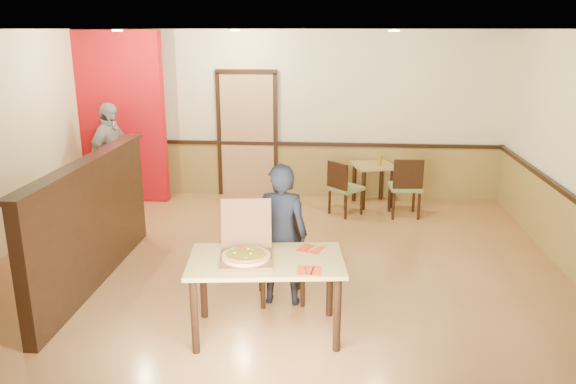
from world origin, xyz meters
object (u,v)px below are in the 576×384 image
at_px(main_table, 266,270).
at_px(side_chair_left, 343,186).
at_px(diner_chair, 281,248).
at_px(side_chair_right, 406,185).
at_px(pizza_box, 246,253).
at_px(side_table, 373,174).
at_px(diner, 281,235).
at_px(passerby, 111,156).
at_px(condiment, 380,161).

distance_m(main_table, side_chair_left, 3.70).
distance_m(diner_chair, side_chair_right, 3.25).
distance_m(side_chair_left, pizza_box, 3.77).
xyz_separation_m(main_table, side_table, (1.25, 4.21, -0.14)).
bearing_deg(side_chair_right, diner, 56.94).
xyz_separation_m(diner_chair, side_chair_left, (0.70, 2.82, -0.08)).
bearing_deg(side_chair_right, main_table, 60.41).
xyz_separation_m(passerby, pizza_box, (2.75, -3.71, -0.03)).
distance_m(main_table, side_table, 4.40).
bearing_deg(side_chair_right, diner_chair, 55.30).
bearing_deg(pizza_box, side_table, 63.70).
height_order(side_table, passerby, passerby).
relative_size(main_table, passerby, 0.88).
height_order(side_table, condiment, condiment).
xyz_separation_m(diner_chair, side_chair_right, (1.65, 2.80, -0.04)).
distance_m(main_table, diner_chair, 0.81).
height_order(main_table, side_chair_left, side_chair_left).
distance_m(side_chair_left, passerby, 3.71).
distance_m(side_table, diner, 3.77).
xyz_separation_m(side_chair_right, pizza_box, (-1.89, -3.61, 0.31)).
height_order(diner, pizza_box, diner).
bearing_deg(main_table, diner_chair, 79.55).
relative_size(side_chair_left, condiment, 5.23).
distance_m(main_table, pizza_box, 0.25).
bearing_deg(passerby, side_table, -68.91).
bearing_deg(side_chair_left, side_chair_right, -136.54).
xyz_separation_m(pizza_box, condiment, (1.53, 4.13, -0.06)).
relative_size(passerby, condiment, 10.35).
bearing_deg(pizza_box, condiment, 62.17).
bearing_deg(passerby, diner, -121.37).
bearing_deg(main_table, pizza_box, 179.45).
relative_size(side_chair_left, diner, 0.57).
bearing_deg(diner, side_chair_right, -117.84).
xyz_separation_m(main_table, side_chair_right, (1.71, 3.59, -0.14)).
xyz_separation_m(side_chair_right, diner, (-1.63, -2.95, 0.24)).
bearing_deg(side_chair_left, main_table, 123.10).
bearing_deg(side_chair_right, side_table, -57.88).
xyz_separation_m(diner_chair, passerby, (-2.99, 2.90, 0.30)).
distance_m(side_chair_left, condiment, 0.82).
relative_size(diner_chair, pizza_box, 1.64).
relative_size(side_chair_left, passerby, 0.51).
bearing_deg(diner, diner_chair, -80.81).
bearing_deg(side_chair_right, pizza_box, 58.23).
xyz_separation_m(side_chair_left, condiment, (0.59, 0.49, 0.30)).
height_order(side_chair_right, pizza_box, pizza_box).
distance_m(side_table, pizza_box, 4.48).
distance_m(diner, pizza_box, 0.71).
distance_m(side_chair_right, pizza_box, 4.09).
distance_m(diner_chair, diner, 0.26).
xyz_separation_m(main_table, condiment, (1.34, 4.11, 0.11)).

